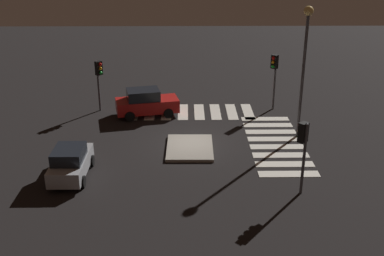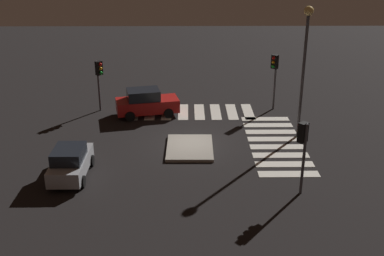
% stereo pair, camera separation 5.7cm
% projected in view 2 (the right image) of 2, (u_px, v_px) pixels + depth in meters
% --- Properties ---
extents(ground_plane, '(80.00, 80.00, 0.00)m').
position_uv_depth(ground_plane, '(192.00, 143.00, 28.40)').
color(ground_plane, black).
extents(traffic_island, '(3.60, 2.72, 0.18)m').
position_uv_depth(traffic_island, '(190.00, 148.00, 27.61)').
color(traffic_island, gray).
rests_on(traffic_island, ground).
extents(car_silver, '(3.86, 1.83, 1.67)m').
position_uv_depth(car_silver, '(70.00, 162.00, 24.19)').
color(car_silver, '#9EA0A5').
rests_on(car_silver, ground).
extents(car_red, '(2.69, 4.53, 1.87)m').
position_uv_depth(car_red, '(146.00, 103.00, 32.55)').
color(car_red, red).
rests_on(car_red, ground).
extents(traffic_light_south, '(0.53, 0.54, 3.62)m').
position_uv_depth(traffic_light_south, '(303.00, 140.00, 21.98)').
color(traffic_light_south, '#47474C').
rests_on(traffic_light_south, ground).
extents(traffic_light_north, '(0.54, 0.53, 3.61)m').
position_uv_depth(traffic_light_north, '(99.00, 74.00, 32.69)').
color(traffic_light_north, '#47474C').
rests_on(traffic_light_north, ground).
extents(traffic_light_east, '(0.54, 0.54, 3.99)m').
position_uv_depth(traffic_light_east, '(275.00, 68.00, 32.84)').
color(traffic_light_east, '#47474C').
rests_on(traffic_light_east, ground).
extents(street_lamp, '(0.56, 0.56, 7.94)m').
position_uv_depth(street_lamp, '(305.00, 51.00, 27.39)').
color(street_lamp, '#47474C').
rests_on(street_lamp, ground).
extents(crosswalk_near, '(8.75, 3.20, 0.02)m').
position_uv_depth(crosswalk_near, '(275.00, 143.00, 28.44)').
color(crosswalk_near, silver).
rests_on(crosswalk_near, ground).
extents(crosswalk_side, '(3.20, 8.75, 0.02)m').
position_uv_depth(crosswalk_side, '(191.00, 112.00, 33.46)').
color(crosswalk_side, silver).
rests_on(crosswalk_side, ground).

